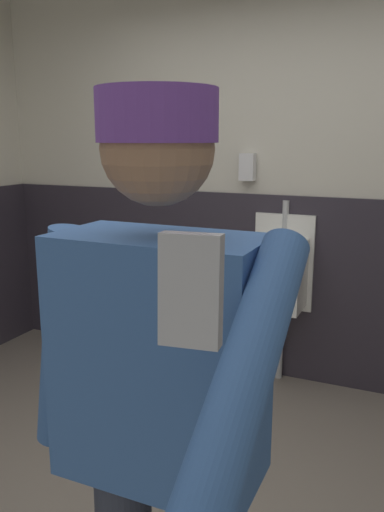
{
  "coord_description": "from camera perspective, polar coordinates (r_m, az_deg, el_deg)",
  "views": [
    {
      "loc": [
        0.89,
        -1.64,
        1.63
      ],
      "look_at": [
        0.19,
        -0.1,
        1.25
      ],
      "focal_mm": 36.41,
      "sensor_mm": 36.0,
      "label": 1
    }
  ],
  "objects": [
    {
      "name": "wainscot_band_back",
      "position": [
        3.63,
        9.1,
        -3.4
      ],
      "size": [
        4.36,
        0.03,
        1.27
      ],
      "primitive_type": "cube",
      "color": "#2D2833",
      "rests_on": "ground_plane"
    },
    {
      "name": "urinal_solo",
      "position": [
        3.44,
        9.52,
        -1.85
      ],
      "size": [
        0.4,
        0.34,
        1.24
      ],
      "color": "white",
      "rests_on": "ground_plane"
    },
    {
      "name": "cell_phone",
      "position": [
        0.5,
        -0.13,
        -3.78
      ],
      "size": [
        0.06,
        0.03,
        0.11
      ],
      "primitive_type": "cube",
      "rotation": [
        -0.04,
        0.0,
        0.14
      ],
      "color": "#A5A8B2"
    },
    {
      "name": "soap_dispenser",
      "position": [
        3.53,
        6.11,
        9.69
      ],
      "size": [
        0.1,
        0.07,
        0.18
      ],
      "primitive_type": "cube",
      "color": "silver"
    },
    {
      "name": "person",
      "position": [
        1.22,
        -3.58,
        -16.67
      ],
      "size": [
        0.67,
        0.6,
        1.73
      ],
      "color": "#2D3342",
      "rests_on": "ground_plane"
    },
    {
      "name": "wall_back",
      "position": [
        3.57,
        9.85,
        8.77
      ],
      "size": [
        4.96,
        0.12,
        2.79
      ],
      "primitive_type": "cube",
      "color": "beige",
      "rests_on": "ground_plane"
    }
  ]
}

